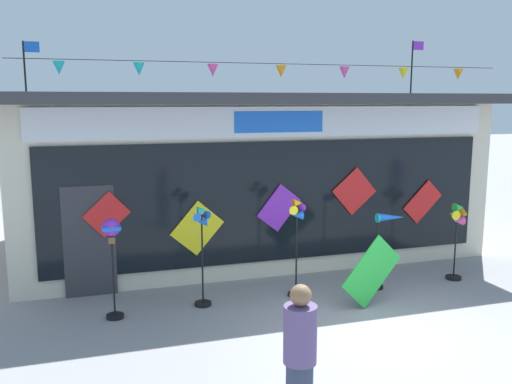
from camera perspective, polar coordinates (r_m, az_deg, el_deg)
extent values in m
plane|color=gray|center=(8.66, 12.94, -14.37)|extent=(80.00, 80.00, 0.00)
cube|color=beige|center=(13.30, -1.77, 1.88)|extent=(9.86, 5.58, 3.41)
cube|color=#333338|center=(12.83, -1.36, 9.69)|extent=(10.26, 6.32, 0.20)
cube|color=silver|center=(10.49, 2.37, 7.33)|extent=(9.08, 0.08, 0.57)
cube|color=blue|center=(10.46, 2.43, 7.32)|extent=(1.78, 0.04, 0.40)
cube|color=black|center=(10.67, 2.30, -0.98)|extent=(8.88, 0.06, 2.36)
cube|color=#333338|center=(10.18, -16.97, -4.96)|extent=(0.90, 0.07, 2.00)
cube|color=red|center=(10.03, -15.30, -2.27)|extent=(0.84, 0.03, 0.83)
cube|color=yellow|center=(10.28, -6.15, -3.77)|extent=(1.03, 0.03, 1.05)
cube|color=purple|center=(10.64, 2.40, -1.66)|extent=(0.91, 0.03, 0.94)
cube|color=red|center=(11.24, 10.20, 0.07)|extent=(0.98, 0.03, 0.98)
cube|color=red|center=(12.11, 16.97, -0.99)|extent=(0.92, 0.03, 0.93)
cylinder|color=black|center=(10.40, 2.63, 13.22)|extent=(9.47, 0.01, 0.01)
cone|color=#19B7BC|center=(9.78, -19.86, 12.09)|extent=(0.20, 0.20, 0.22)
cone|color=#19B7BC|center=(9.82, -12.11, 12.42)|extent=(0.20, 0.20, 0.22)
cone|color=#EA4CA3|center=(10.02, -4.53, 12.54)|extent=(0.20, 0.20, 0.22)
cone|color=orange|center=(10.39, 2.63, 12.45)|extent=(0.20, 0.20, 0.22)
cone|color=#EA4CA3|center=(10.90, 9.20, 12.20)|extent=(0.20, 0.20, 0.22)
cone|color=yellow|center=(11.53, 15.10, 11.85)|extent=(0.20, 0.20, 0.22)
cone|color=orange|center=(12.27, 20.33, 11.43)|extent=(0.20, 0.20, 0.22)
cylinder|color=black|center=(12.77, -22.98, 11.86)|extent=(0.04, 0.04, 1.10)
cube|color=blue|center=(12.79, -22.38, 13.83)|extent=(0.32, 0.02, 0.22)
cylinder|color=black|center=(15.15, 15.93, 12.31)|extent=(0.04, 0.04, 1.39)
cube|color=purple|center=(15.27, 16.55, 14.42)|extent=(0.32, 0.02, 0.22)
cylinder|color=black|center=(9.34, -14.48, -12.43)|extent=(0.28, 0.28, 0.06)
cylinder|color=black|center=(9.12, -14.65, -8.64)|extent=(0.03, 0.03, 1.36)
sphere|color=purple|center=(8.90, -14.87, -3.60)|extent=(0.29, 0.29, 0.29)
cube|color=blue|center=(8.90, -14.87, -3.60)|extent=(0.29, 0.29, 0.06)
cube|color=brown|center=(8.95, -14.81, -4.86)|extent=(0.10, 0.10, 0.10)
cylinder|color=black|center=(9.61, -5.54, -11.52)|extent=(0.29, 0.29, 0.06)
cylinder|color=black|center=(9.37, -5.61, -7.19)|extent=(0.03, 0.03, 1.57)
cylinder|color=black|center=(9.13, -5.64, -2.53)|extent=(0.06, 0.04, 0.06)
cone|color=blue|center=(9.15, -5.04, -2.49)|extent=(0.14, 0.15, 0.14)
cone|color=#19B7BC|center=(9.11, -5.65, -1.92)|extent=(0.15, 0.14, 0.14)
cone|color=blue|center=(9.12, -6.24, -2.56)|extent=(0.14, 0.15, 0.14)
cone|color=blue|center=(9.15, -5.63, -3.13)|extent=(0.15, 0.14, 0.14)
cylinder|color=black|center=(10.03, 4.18, -10.59)|extent=(0.29, 0.29, 0.06)
cylinder|color=black|center=(9.79, 4.24, -6.35)|extent=(0.03, 0.03, 1.60)
cylinder|color=black|center=(9.56, 4.38, -1.80)|extent=(0.06, 0.04, 0.06)
cone|color=purple|center=(9.60, 5.00, -1.76)|extent=(0.16, 0.17, 0.16)
cone|color=orange|center=(9.54, 4.39, -1.15)|extent=(0.17, 0.16, 0.16)
cone|color=yellow|center=(9.52, 3.77, -1.84)|extent=(0.16, 0.17, 0.16)
cone|color=blue|center=(9.59, 4.37, -2.45)|extent=(0.17, 0.16, 0.16)
cylinder|color=black|center=(10.62, 12.31, -9.62)|extent=(0.30, 0.30, 0.06)
cylinder|color=black|center=(10.43, 12.44, -6.29)|extent=(0.03, 0.03, 1.34)
cone|color=blue|center=(10.41, 13.84, -2.58)|extent=(0.55, 0.28, 0.17)
cylinder|color=#19B7BC|center=(10.27, 12.57, -2.69)|extent=(0.03, 0.16, 0.16)
cylinder|color=black|center=(11.56, 19.88, -8.39)|extent=(0.30, 0.30, 0.06)
cylinder|color=black|center=(11.39, 20.06, -5.38)|extent=(0.03, 0.03, 1.32)
cylinder|color=black|center=(11.21, 20.38, -2.17)|extent=(0.06, 0.04, 0.06)
cone|color=orange|center=(11.29, 20.90, -2.13)|extent=(0.19, 0.20, 0.19)
cone|color=green|center=(11.19, 20.42, -1.53)|extent=(0.20, 0.19, 0.19)
cone|color=yellow|center=(11.14, 19.85, -2.22)|extent=(0.19, 0.20, 0.19)
cone|color=#EA4CA3|center=(11.24, 20.34, -2.81)|extent=(0.20, 0.19, 0.19)
cylinder|color=#604C7F|center=(5.68, 4.62, -14.57)|extent=(0.34, 0.34, 0.60)
sphere|color=#8C6647|center=(5.52, 4.68, -10.68)|extent=(0.22, 0.22, 0.22)
cube|color=green|center=(9.57, 11.94, -8.13)|extent=(1.21, 0.22, 1.21)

